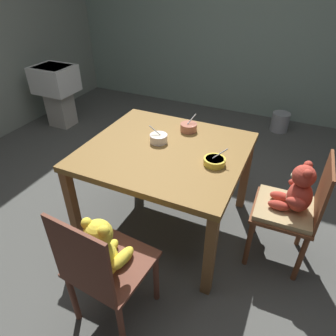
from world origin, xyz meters
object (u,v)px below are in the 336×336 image
at_px(porridge_bowl_white_center, 159,138).
at_px(metal_pail, 280,122).
at_px(teddy_chair_near_right, 294,201).
at_px(teddy_chair_near_front, 103,258).
at_px(porridge_bowl_yellow_near_right, 215,161).
at_px(sink_basin, 56,88).
at_px(porridge_bowl_terracotta_far_center, 189,127).
at_px(dining_table, 165,158).

height_order(porridge_bowl_white_center, metal_pail, porridge_bowl_white_center).
xyz_separation_m(teddy_chair_near_right, porridge_bowl_white_center, (-1.00, 0.03, 0.22)).
distance_m(teddy_chair_near_front, porridge_bowl_yellow_near_right, 0.92).
bearing_deg(teddy_chair_near_right, sink_basin, -21.78).
xyz_separation_m(porridge_bowl_terracotta_far_center, metal_pail, (0.57, 1.83, -0.63)).
relative_size(porridge_bowl_yellow_near_right, metal_pail, 0.60).
distance_m(dining_table, porridge_bowl_yellow_near_right, 0.40).
relative_size(dining_table, porridge_bowl_white_center, 8.17).
bearing_deg(porridge_bowl_white_center, metal_pail, 71.31).
bearing_deg(porridge_bowl_white_center, porridge_bowl_terracotta_far_center, 62.79).
bearing_deg(metal_pail, sink_basin, -158.79).
distance_m(porridge_bowl_terracotta_far_center, sink_basin, 2.26).
height_order(teddy_chair_near_front, porridge_bowl_white_center, teddy_chair_near_front).
height_order(teddy_chair_near_right, porridge_bowl_terracotta_far_center, teddy_chair_near_right).
distance_m(porridge_bowl_white_center, sink_basin, 2.24).
relative_size(teddy_chair_near_right, porridge_bowl_yellow_near_right, 5.92).
bearing_deg(dining_table, teddy_chair_near_right, 1.86).
bearing_deg(dining_table, porridge_bowl_white_center, 142.67).
bearing_deg(sink_basin, metal_pail, 21.21).
xyz_separation_m(teddy_chair_near_front, metal_pail, (0.57, 3.03, -0.42)).
height_order(sink_basin, metal_pail, sink_basin).
distance_m(porridge_bowl_terracotta_far_center, metal_pail, 2.01).
relative_size(dining_table, porridge_bowl_terracotta_far_center, 8.37).
xyz_separation_m(sink_basin, metal_pail, (2.67, 1.04, -0.39)).
xyz_separation_m(porridge_bowl_yellow_near_right, metal_pail, (0.24, 2.20, -0.62)).
distance_m(sink_basin, metal_pail, 2.89).
bearing_deg(teddy_chair_near_right, metal_pail, -83.86).
height_order(teddy_chair_near_front, porridge_bowl_terracotta_far_center, teddy_chair_near_front).
height_order(teddy_chair_near_right, porridge_bowl_yellow_near_right, teddy_chair_near_right).
bearing_deg(teddy_chair_near_front, porridge_bowl_white_center, 13.26).
bearing_deg(teddy_chair_near_front, dining_table, 8.57).
height_order(dining_table, porridge_bowl_terracotta_far_center, porridge_bowl_terracotta_far_center).
bearing_deg(sink_basin, porridge_bowl_white_center, -28.07).
bearing_deg(porridge_bowl_terracotta_far_center, sink_basin, 159.46).
xyz_separation_m(dining_table, porridge_bowl_yellow_near_right, (0.38, -0.05, 0.11)).
bearing_deg(porridge_bowl_terracotta_far_center, teddy_chair_near_front, -89.90).
relative_size(porridge_bowl_white_center, porridge_bowl_yellow_near_right, 0.95).
bearing_deg(metal_pail, dining_table, -106.19).
bearing_deg(dining_table, metal_pail, 73.81).
bearing_deg(porridge_bowl_yellow_near_right, dining_table, 172.40).
height_order(dining_table, porridge_bowl_yellow_near_right, porridge_bowl_yellow_near_right).
relative_size(porridge_bowl_yellow_near_right, sink_basin, 0.19).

